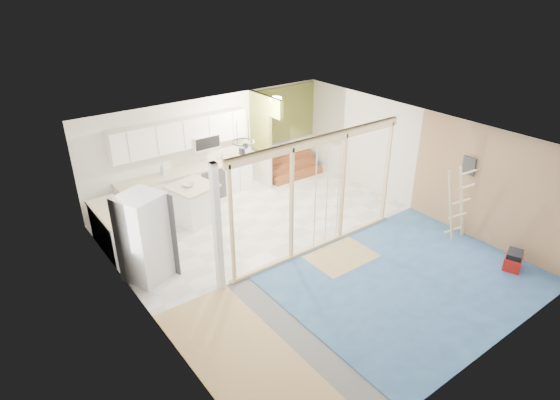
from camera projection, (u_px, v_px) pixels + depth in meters
room at (307, 199)px, 9.55m from camera, size 7.01×8.01×2.61m
floor_overlays at (306, 250)px, 10.21m from camera, size 7.00×8.00×0.03m
stud_frame at (297, 189)px, 9.27m from camera, size 4.66×0.14×2.60m
base_cabinets at (168, 198)px, 11.47m from camera, size 4.45×2.24×0.93m
upper_cabinets at (183, 135)px, 11.61m from camera, size 3.60×0.41×0.85m
green_partition at (280, 146)px, 13.43m from camera, size 2.25×1.51×2.60m
pot_rack at (243, 145)px, 10.43m from camera, size 0.52×0.52×0.72m
sheathing_panel at (492, 189)px, 9.98m from camera, size 0.02×4.00×2.60m
electrical_panel at (469, 166)px, 10.22m from camera, size 0.04×0.30×0.40m
ceiling_light at (275, 99)px, 11.90m from camera, size 0.32×0.32×0.08m
fridge at (145, 238)px, 8.94m from camera, size 1.03×0.99×1.80m
island at (194, 204)px, 11.18m from camera, size 1.17×1.17×0.95m
bowl at (189, 185)px, 10.92m from camera, size 0.25×0.25×0.06m
soap_bottle_a at (163, 169)px, 11.52m from camera, size 0.15×0.15×0.31m
soap_bottle_b at (223, 156)px, 12.52m from camera, size 0.10×0.10×0.17m
toolbox at (513, 261)px, 9.50m from camera, size 0.51×0.45×0.41m
ladder at (458, 204)px, 10.24m from camera, size 0.92×0.21×1.76m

